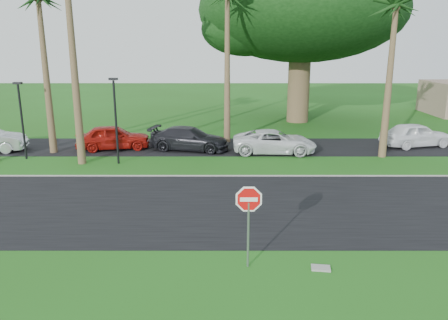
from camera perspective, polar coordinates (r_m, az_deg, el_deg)
ground at (r=15.92m, az=0.73°, el=-8.55°), size 120.00×120.00×0.00m
road at (r=17.77m, az=0.65°, el=-5.96°), size 120.00×8.00×0.02m
parking_strip at (r=27.83m, az=0.43°, el=1.75°), size 120.00×5.00×0.02m
curb at (r=21.60m, az=0.54°, el=-2.08°), size 120.00×0.12×0.06m
stop_sign_near at (r=12.49m, az=3.23°, el=-6.53°), size 1.05×0.07×2.62m
palm_left_mid at (r=27.70m, az=-23.08°, el=18.62°), size 5.00×5.00×10.00m
palm_right_near at (r=26.34m, az=21.56°, el=17.95°), size 5.00×5.00×9.50m
canopy_tree at (r=37.22m, az=10.14°, el=18.69°), size 16.50×16.50×13.12m
streetlight_left at (r=26.90m, az=-24.94°, el=5.30°), size 0.45×0.25×4.34m
streetlight_right at (r=24.11m, az=-13.98°, el=5.66°), size 0.45×0.25×4.64m
car_red at (r=27.87m, az=-14.25°, el=2.88°), size 4.72×2.64×1.52m
car_dark at (r=26.91m, az=-4.53°, el=2.77°), size 5.19×2.97×1.42m
car_minivan at (r=26.23m, az=6.62°, el=2.35°), size 5.04×2.49×1.38m
car_pickup at (r=30.28m, az=23.77°, el=3.01°), size 4.80×2.87×1.53m
utility_slab at (r=13.37m, az=12.53°, el=-13.61°), size 0.59×0.42×0.06m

